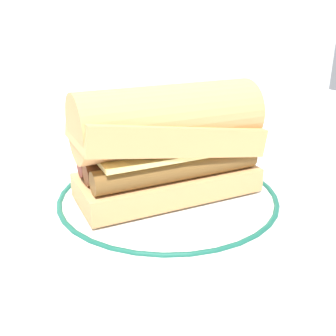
# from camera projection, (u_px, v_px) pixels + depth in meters

# --- Properties ---
(ground_plane) EXTENTS (1.50, 1.50, 0.00)m
(ground_plane) POSITION_uv_depth(u_px,v_px,m) (179.00, 206.00, 0.45)
(ground_plane) COLOR white
(plate) EXTENTS (0.26, 0.26, 0.01)m
(plate) POSITION_uv_depth(u_px,v_px,m) (168.00, 199.00, 0.45)
(plate) COLOR white
(plate) RESTS_ON ground_plane
(sausage_sandwich) EXTENTS (0.21, 0.10, 0.12)m
(sausage_sandwich) POSITION_uv_depth(u_px,v_px,m) (168.00, 141.00, 0.42)
(sausage_sandwich) COLOR tan
(sausage_sandwich) RESTS_ON plate
(drinking_glass) EXTENTS (0.07, 0.07, 0.10)m
(drinking_glass) POSITION_uv_depth(u_px,v_px,m) (174.00, 111.00, 0.69)
(drinking_glass) COLOR silver
(drinking_glass) RESTS_ON ground_plane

